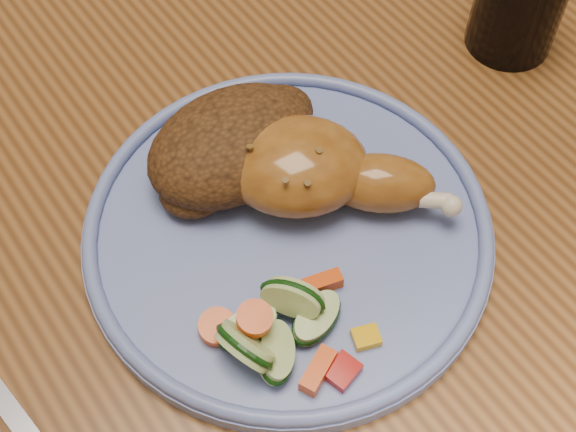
% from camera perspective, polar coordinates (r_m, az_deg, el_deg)
% --- Properties ---
extents(ground, '(4.00, 4.00, 0.00)m').
position_cam_1_polar(ground, '(1.28, -2.23, -13.84)').
color(ground, '#4F301B').
rests_on(ground, ground).
extents(dining_table, '(0.90, 1.40, 0.75)m').
position_cam_1_polar(dining_table, '(0.69, -4.05, 4.53)').
color(dining_table, brown).
rests_on(dining_table, ground).
extents(plate, '(0.27, 0.27, 0.01)m').
position_cam_1_polar(plate, '(0.54, 0.00, -1.22)').
color(plate, '#5F72B3').
rests_on(plate, dining_table).
extents(plate_rim, '(0.27, 0.27, 0.01)m').
position_cam_1_polar(plate_rim, '(0.53, 0.00, -0.59)').
color(plate_rim, '#5F72B3').
rests_on(plate_rim, plate).
extents(chicken_leg, '(0.14, 0.15, 0.05)m').
position_cam_1_polar(chicken_leg, '(0.53, 2.08, 3.29)').
color(chicken_leg, '#955B1F').
rests_on(chicken_leg, plate).
extents(rice_pilaf, '(0.13, 0.09, 0.05)m').
position_cam_1_polar(rice_pilaf, '(0.55, -3.79, 5.11)').
color(rice_pilaf, '#4A2B12').
rests_on(rice_pilaf, plate).
extents(vegetable_pile, '(0.10, 0.09, 0.04)m').
position_cam_1_polar(vegetable_pile, '(0.48, -0.78, -8.04)').
color(vegetable_pile, '#A50A05').
rests_on(vegetable_pile, plate).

